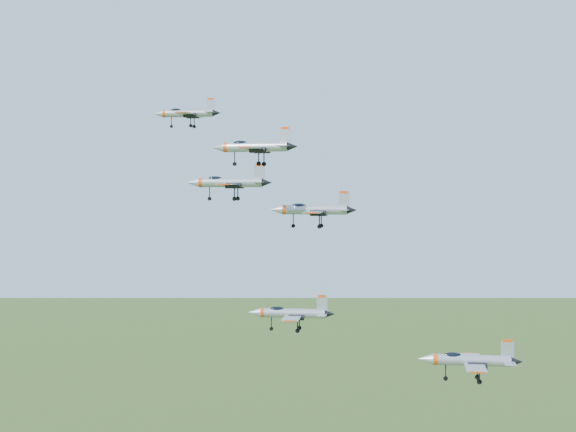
# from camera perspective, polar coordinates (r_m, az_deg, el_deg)

# --- Properties ---
(jet_lead) EXTENTS (11.70, 9.60, 3.14)m
(jet_lead) POSITION_cam_1_polar(r_m,az_deg,el_deg) (136.22, -7.27, 7.26)
(jet_lead) COLOR #9FA3AB
(jet_left_high) EXTENTS (13.36, 10.95, 3.59)m
(jet_left_high) POSITION_cam_1_polar(r_m,az_deg,el_deg) (122.66, -4.29, 2.40)
(jet_left_high) COLOR #9FA3AB
(jet_right_high) EXTENTS (11.75, 9.81, 3.14)m
(jet_right_high) POSITION_cam_1_polar(r_m,az_deg,el_deg) (103.32, -2.49, 4.94)
(jet_right_high) COLOR #9FA3AB
(jet_left_low) EXTENTS (13.91, 11.42, 3.73)m
(jet_left_low) POSITION_cam_1_polar(r_m,az_deg,el_deg) (126.41, 1.72, 0.46)
(jet_left_low) COLOR #9FA3AB
(jet_right_low) EXTENTS (11.35, 9.33, 3.04)m
(jet_right_low) POSITION_cam_1_polar(r_m,az_deg,el_deg) (104.21, 0.15, -6.91)
(jet_right_low) COLOR #9FA3AB
(jet_trail) EXTENTS (14.03, 11.52, 3.76)m
(jet_trail) POSITION_cam_1_polar(r_m,az_deg,el_deg) (112.93, 12.71, -9.96)
(jet_trail) COLOR #9FA3AB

